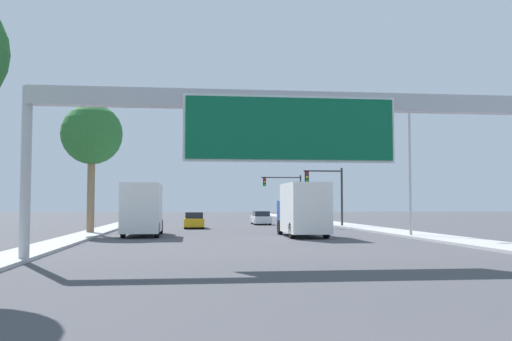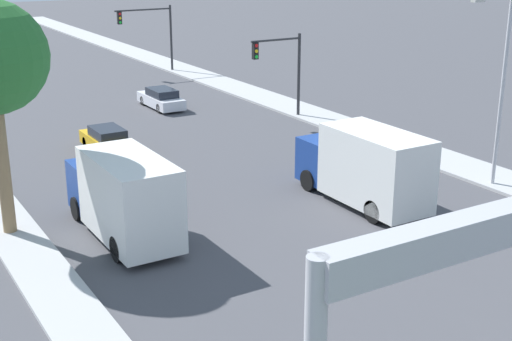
# 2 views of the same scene
# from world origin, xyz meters

# --- Properties ---
(sidewalk_right) EXTENTS (3.00, 120.00, 0.15)m
(sidewalk_right) POSITION_xyz_m (11.25, 60.00, 0.07)
(sidewalk_right) COLOR #ACACAC
(sidewalk_right) RESTS_ON ground
(car_mid_center) EXTENTS (1.72, 4.42, 1.42)m
(car_mid_center) POSITION_xyz_m (-3.50, 46.63, 0.67)
(car_mid_center) COLOR gold
(car_mid_center) RESTS_ON ground
(car_far_right) EXTENTS (1.73, 4.63, 1.39)m
(car_far_right) POSITION_xyz_m (3.50, 55.09, 0.66)
(car_far_right) COLOR silver
(car_far_right) RESTS_ON ground
(truck_box_primary) EXTENTS (2.39, 7.20, 3.47)m
(truck_box_primary) POSITION_xyz_m (-7.00, 34.84, 1.75)
(truck_box_primary) COLOR navy
(truck_box_primary) RESTS_ON ground
(truck_box_secondary) EXTENTS (2.44, 7.10, 3.48)m
(truck_box_secondary) POSITION_xyz_m (3.50, 32.88, 1.76)
(truck_box_secondary) COLOR navy
(truck_box_secondary) RESTS_ON ground
(traffic_light_near_intersection) EXTENTS (3.72, 0.32, 5.52)m
(traffic_light_near_intersection) POSITION_xyz_m (9.02, 48.00, 3.70)
(traffic_light_near_intersection) COLOR #2D2D30
(traffic_light_near_intersection) RESTS_ON ground
(traffic_light_mid_block) EXTENTS (5.19, 0.32, 5.82)m
(traffic_light_mid_block) POSITION_xyz_m (8.52, 68.00, 4.00)
(traffic_light_mid_block) COLOR #2D2D30
(traffic_light_mid_block) RESTS_ON ground
(street_lamp_right) EXTENTS (2.55, 0.28, 9.07)m
(street_lamp_right) POSITION_xyz_m (10.05, 31.60, 5.32)
(street_lamp_right) COLOR #B2B2B7
(street_lamp_right) RESTS_ON ground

